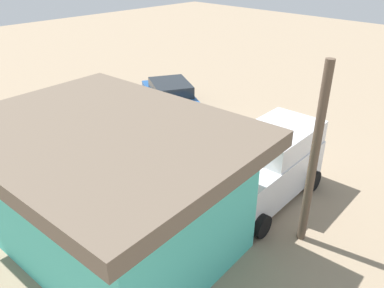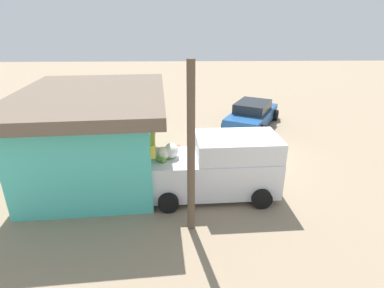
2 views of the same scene
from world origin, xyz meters
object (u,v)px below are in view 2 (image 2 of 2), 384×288
object	(u,v)px
vendor_standing	(149,150)
parked_sedan	(252,114)
delivery_van	(216,166)
storefront_bar	(95,133)
unloaded_banana_pile	(130,191)
paint_bucket	(177,151)
customer_bending	(153,167)

from	to	relation	value
vendor_standing	parked_sedan	bearing A→B (deg)	-42.07
delivery_van	storefront_bar	bearing A→B (deg)	70.00
vendor_standing	unloaded_banana_pile	distance (m)	1.74
delivery_van	paint_bucket	xyz separation A→B (m)	(3.04, 1.31, -0.78)
vendor_standing	customer_bending	world-z (taller)	vendor_standing
customer_bending	unloaded_banana_pile	size ratio (longest dim) A/B	1.68
parked_sedan	vendor_standing	distance (m)	7.30
parked_sedan	vendor_standing	bearing A→B (deg)	137.93
vendor_standing	unloaded_banana_pile	xyz separation A→B (m)	(-1.49, 0.47, -0.75)
storefront_bar	vendor_standing	distance (m)	1.96
unloaded_banana_pile	paint_bucket	distance (m)	3.49
delivery_van	vendor_standing	bearing A→B (deg)	59.26
storefront_bar	paint_bucket	size ratio (longest dim) A/B	17.41
paint_bucket	unloaded_banana_pile	bearing A→B (deg)	155.74
storefront_bar	paint_bucket	xyz separation A→B (m)	(1.54, -2.81, -1.40)
parked_sedan	unloaded_banana_pile	world-z (taller)	parked_sedan
storefront_bar	parked_sedan	xyz separation A→B (m)	(5.27, -6.73, -1.00)
customer_bending	paint_bucket	xyz separation A→B (m)	(2.76, -0.72, -0.64)
vendor_standing	paint_bucket	size ratio (longest dim) A/B	4.29
parked_sedan	customer_bending	world-z (taller)	customer_bending
parked_sedan	paint_bucket	size ratio (longest dim) A/B	11.64
vendor_standing	delivery_van	bearing A→B (deg)	-120.74
storefront_bar	customer_bending	bearing A→B (deg)	-120.23
delivery_van	unloaded_banana_pile	bearing A→B (deg)	92.89
vendor_standing	paint_bucket	distance (m)	2.09
storefront_bar	parked_sedan	bearing A→B (deg)	-51.96
parked_sedan	paint_bucket	distance (m)	5.42
delivery_van	parked_sedan	distance (m)	7.26
delivery_van	paint_bucket	world-z (taller)	delivery_van
paint_bucket	delivery_van	bearing A→B (deg)	-156.65
delivery_van	vendor_standing	xyz separation A→B (m)	(1.36, 2.28, -0.02)
vendor_standing	customer_bending	xyz separation A→B (m)	(-1.07, -0.24, -0.12)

